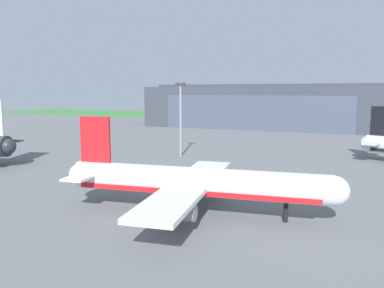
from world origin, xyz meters
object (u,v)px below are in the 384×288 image
at_px(airliner_near_right, 195,183).
at_px(apron_light_mast, 181,113).
at_px(baggage_tug, 92,170).
at_px(maintenance_hangar, 263,107).

xyz_separation_m(airliner_near_right, apron_light_mast, (-19.26, 37.83, 6.29)).
bearing_deg(baggage_tug, airliner_near_right, -26.11).
bearing_deg(maintenance_hangar, airliner_near_right, -81.80).
bearing_deg(baggage_tug, maintenance_hangar, 85.60).
relative_size(maintenance_hangar, apron_light_mast, 5.63).
height_order(maintenance_hangar, baggage_tug, maintenance_hangar).
height_order(maintenance_hangar, apron_light_mast, maintenance_hangar).
bearing_deg(baggage_tug, apron_light_mast, 75.81).
distance_m(baggage_tug, apron_light_mast, 27.65).
xyz_separation_m(maintenance_hangar, apron_light_mast, (-1.91, -82.62, 1.50)).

